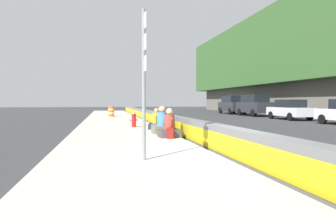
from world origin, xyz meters
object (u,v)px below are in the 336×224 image
Objects in this scene: seated_person_far at (156,122)px; parked_car_midline at (254,105)px; seated_person_middle at (163,125)px; construction_barrel at (111,111)px; fire_hydrant at (134,119)px; parked_car_fourth at (290,110)px; route_sign_post at (144,73)px; backpack at (170,133)px; seated_person_rear at (161,124)px; seated_person_foreground at (169,128)px; parked_car_far at (232,104)px.

seated_person_far is 19.29m from parked_car_midline.
seated_person_middle is 15.68m from construction_barrel.
parked_car_midline is at bearing -48.00° from fire_hydrant.
seated_person_middle is 16.18m from parked_car_fourth.
route_sign_post reaches higher than seated_person_middle.
fire_hydrant is 2.20× the size of backpack.
seated_person_far is at bearing 120.56° from parked_car_fourth.
seated_person_rear is at bearing 124.38° from parked_car_fourth.
route_sign_post is 3.06× the size of seated_person_rear.
seated_person_foreground is (-4.97, -0.91, -0.09)m from fire_hydrant.
fire_hydrant is at bearing 21.40° from seated_person_rear.
seated_person_middle is at bearing -173.20° from construction_barrel.
fire_hydrant is (9.30, -0.66, -1.65)m from route_sign_post.
seated_person_middle is (1.42, -0.01, 0.02)m from seated_person_foreground.
route_sign_post is 3.15× the size of seated_person_foreground.
route_sign_post is at bearing 158.92° from backpack.
parked_car_fourth is at bearing -43.26° from route_sign_post.
seated_person_rear is 1.24× the size of construction_barrel.
seated_person_foreground is at bearing -169.58° from fire_hydrant.
parked_car_far is (19.71, -13.09, 0.71)m from seated_person_far.
seated_person_middle is at bearing -165.47° from fire_hydrant.
parked_car_fourth is 6.57m from parked_car_midline.
backpack is (-1.85, 0.08, -0.18)m from seated_person_middle.
parked_car_midline is 1.00× the size of parked_car_far.
seated_person_far reaches higher than fire_hydrant.
route_sign_post is 3.37× the size of seated_person_far.
parked_car_far is at bearing -33.58° from seated_person_far.
fire_hydrant is 15.18m from parked_car_fourth.
seated_person_rear is 0.24× the size of parked_car_midline.
seated_person_middle is 0.25× the size of parked_car_midline.
route_sign_post reaches higher than fire_hydrant.
backpack is at bearing 150.73° from parked_car_far.
seated_person_middle is 0.25× the size of parked_car_far.
seated_person_rear is at bearing -2.93° from seated_person_foreground.
construction_barrel is 15.93m from parked_car_fourth.
seated_person_foreground is 17.08m from parked_car_fourth.
seated_person_foreground reaches higher than backpack.
parked_car_far is (20.90, -13.07, 0.68)m from seated_person_rear.
seated_person_foreground is 17.09m from construction_barrel.
seated_person_middle is 0.92m from seated_person_rear.
backpack is at bearing 131.53° from parked_car_fourth.
parked_car_far reaches higher than construction_barrel.
seated_person_foreground is 0.25× the size of parked_car_fourth.
parked_car_midline is at bearing -40.44° from seated_person_rear.
fire_hydrant is 0.82× the size of seated_person_far.
parked_car_far reaches higher than seated_person_far.
parked_car_far is at bearing -29.58° from seated_person_foreground.
construction_barrel is at bearing 92.60° from parked_car_midline.
fire_hydrant is at bearing -175.54° from construction_barrel.
parked_car_far is at bearing -67.45° from construction_barrel.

